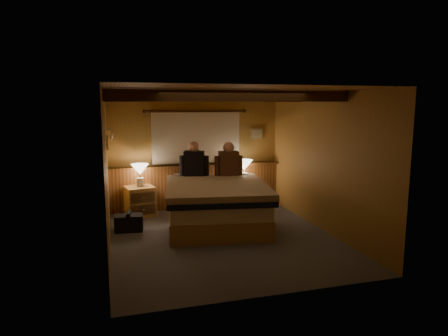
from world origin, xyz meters
name	(u,v)px	position (x,y,z in m)	size (l,w,h in m)	color
floor	(223,238)	(0.00, 0.00, 0.00)	(4.20, 4.20, 0.00)	#4B4F5A
ceiling	(223,91)	(0.00, 0.00, 2.40)	(4.20, 4.20, 0.00)	tan
wall_back	(196,152)	(0.00, 2.10, 1.20)	(3.60, 3.60, 0.00)	#B1863F
wall_left	(107,172)	(-1.80, 0.00, 1.20)	(4.20, 4.20, 0.00)	#B1863F
wall_right	(323,162)	(1.80, 0.00, 1.20)	(4.20, 4.20, 0.00)	#B1863F
wall_front	(274,194)	(0.00, -2.10, 1.20)	(3.60, 3.60, 0.00)	#B1863F
wainscot	(197,185)	(0.00, 2.04, 0.49)	(3.60, 0.23, 0.94)	brown
curtain_window	(196,137)	(0.00, 2.03, 1.52)	(2.18, 0.09, 1.11)	#4E2F13
ceiling_beams	(220,97)	(0.00, 0.15, 2.31)	(3.60, 1.65, 0.16)	#4E2F13
coat_rail	(111,133)	(-1.72, 1.58, 1.67)	(0.05, 0.55, 0.24)	silver
framed_print	(256,134)	(1.35, 2.08, 1.55)	(0.30, 0.04, 0.25)	#A28751
bed	(216,203)	(0.08, 0.75, 0.41)	(2.07, 2.53, 0.78)	tan
nightstand_left	(140,201)	(-1.22, 1.73, 0.30)	(0.62, 0.58, 0.59)	tan
nightstand_right	(246,195)	(1.01, 1.75, 0.28)	(0.59, 0.55, 0.56)	tan
lamp_left	(140,171)	(-1.20, 1.74, 0.90)	(0.34, 0.34, 0.45)	white
lamp_right	(244,166)	(0.97, 1.77, 0.89)	(0.36, 0.36, 0.47)	white
person_left	(194,162)	(-0.14, 1.60, 1.06)	(0.57, 0.33, 0.71)	black
person_right	(229,162)	(0.53, 1.47, 1.05)	(0.57, 0.25, 0.70)	#462C1C
duffel_bag	(129,223)	(-1.48, 0.81, 0.15)	(0.50, 0.34, 0.34)	black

